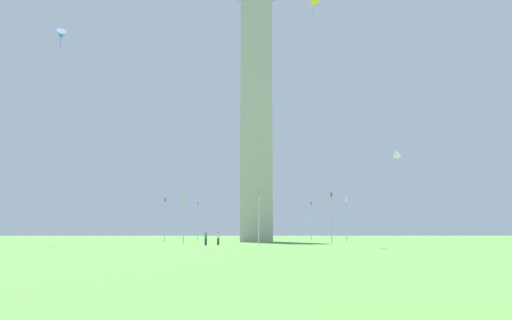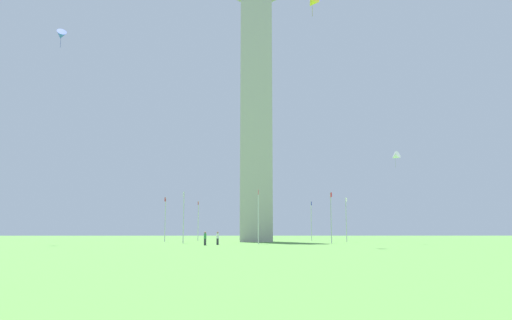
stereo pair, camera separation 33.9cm
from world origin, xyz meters
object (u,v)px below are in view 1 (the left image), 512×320
flagpole_s (254,219)px  person_green_shirt (206,238)px  flagpole_se (311,219)px  kite_yellow_delta (313,3)px  flagpole_sw (198,219)px  kite_blue_delta (61,35)px  flagpole_n (259,214)px  flagpole_w (165,217)px  obelisk_monument (256,100)px  person_white_shirt (218,238)px  flagpole_e (346,217)px  flagpole_ne (331,215)px  flagpole_nw (184,215)px  kite_white_delta (395,156)px

flagpole_s → person_green_shirt: (36.12, -6.65, -3.25)m
flagpole_se → kite_yellow_delta: size_ratio=2.69×
flagpole_sw → kite_blue_delta: size_ratio=2.60×
flagpole_n → flagpole_w: bearing=-135.0°
obelisk_monument → person_white_shirt: 30.31m
flagpole_e → flagpole_n: bearing=-45.0°
obelisk_monument → person_white_shirt: bearing=-15.9°
person_white_shirt → flagpole_ne: bearing=-49.9°
flagpole_e → person_green_shirt: 30.42m
flagpole_n → flagpole_se: 27.89m
flagpole_sw → flagpole_nw: size_ratio=1.00×
person_green_shirt → kite_yellow_delta: (2.20, 13.32, 29.65)m
flagpole_s → kite_white_delta: kite_white_delta is taller
flagpole_ne → flagpole_nw: (0.00, -21.35, 0.00)m
flagpole_nw → person_white_shirt: flagpole_nw is taller
flagpole_nw → kite_yellow_delta: size_ratio=2.69×
flagpole_e → flagpole_nw: (10.67, -25.77, 0.00)m
flagpole_se → flagpole_sw: bearing=-90.0°
flagpole_ne → flagpole_w: 27.89m
person_green_shirt → kite_yellow_delta: kite_yellow_delta is taller
flagpole_n → flagpole_sw: same height
flagpole_s → flagpole_w: 21.35m
flagpole_se → flagpole_w: (10.67, -25.77, 0.00)m
flagpole_s → kite_white_delta: bearing=34.9°
flagpole_se → kite_yellow_delta: kite_yellow_delta is taller
obelisk_monument → kite_white_delta: obelisk_monument is taller
flagpole_se → kite_blue_delta: kite_blue_delta is taller
flagpole_w → kite_yellow_delta: 41.36m
flagpole_se → flagpole_sw: same height
flagpole_e → person_white_shirt: size_ratio=4.44×
flagpole_w → kite_white_delta: size_ratio=3.12×
flagpole_nw → person_white_shirt: size_ratio=4.44×
flagpole_e → flagpole_se: size_ratio=1.00×
flagpole_nw → person_green_shirt: bearing=21.3°
flagpole_w → flagpole_s: bearing=135.0°
obelisk_monument → kite_white_delta: bearing=56.3°
flagpole_n → kite_white_delta: bearing=96.0°
flagpole_sw → kite_white_delta: (23.72, 30.32, 8.25)m
flagpole_w → person_green_shirt: size_ratio=4.41×
kite_blue_delta → kite_yellow_delta: kite_yellow_delta is taller
flagpole_sw → obelisk_monument: bearing=45.2°
person_green_shirt → flagpole_e: bearing=-30.2°
person_white_shirt → kite_white_delta: bearing=-63.6°
flagpole_e → flagpole_nw: same height
flagpole_sw → flagpole_w: same height
flagpole_w → kite_yellow_delta: kite_yellow_delta is taller
flagpole_ne → flagpole_sw: bearing=-135.0°
person_green_shirt → kite_blue_delta: size_ratio=0.59×
flagpole_e → kite_blue_delta: size_ratio=2.60×
flagpole_e → kite_blue_delta: (12.43, -44.21, 26.35)m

